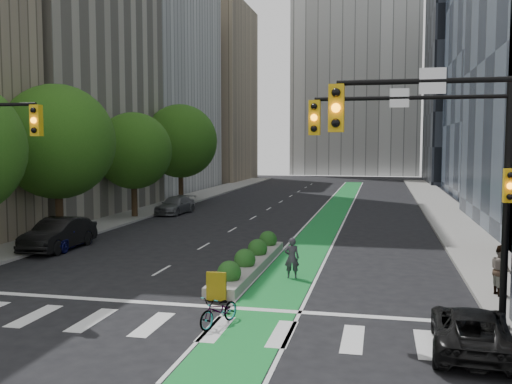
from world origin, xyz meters
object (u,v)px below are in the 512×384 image
at_px(median_planter, 250,261).
at_px(parked_car_left_mid, 59,234).
at_px(parked_car_left_far, 175,205).
at_px(parked_car_left_near, 64,234).
at_px(bicycle, 219,310).
at_px(cyclist, 292,258).
at_px(parked_car_right, 471,330).
at_px(pedestrian_near, 501,270).

relative_size(median_planter, parked_car_left_mid, 2.05).
bearing_deg(parked_car_left_far, parked_car_left_near, -86.53).
bearing_deg(bicycle, cyclist, 100.23).
xyz_separation_m(parked_car_left_mid, parked_car_right, (18.58, -10.72, -0.23)).
xyz_separation_m(parked_car_left_near, pedestrian_near, (20.39, -5.58, 0.30)).
xyz_separation_m(cyclist, parked_car_left_near, (-12.71, 4.08, -0.10)).
relative_size(parked_car_left_far, parked_car_right, 1.06).
relative_size(median_planter, pedestrian_near, 5.79).
bearing_deg(bicycle, parked_car_left_near, 158.23).
bearing_deg(parked_car_right, bicycle, -1.43).
distance_m(parked_car_left_mid, parked_car_right, 21.46).
xyz_separation_m(parked_car_left_near, parked_car_left_far, (0.51, 15.19, -0.08)).
xyz_separation_m(parked_car_left_mid, pedestrian_near, (20.39, -5.07, 0.21)).
relative_size(parked_car_left_near, parked_car_left_far, 0.95).
relative_size(cyclist, parked_car_left_mid, 0.33).
height_order(median_planter, parked_car_left_near, parked_car_left_near).
bearing_deg(parked_car_left_mid, median_planter, -12.81).
xyz_separation_m(cyclist, parked_car_right, (5.87, -7.16, -0.24)).
height_order(median_planter, bicycle, median_planter).
bearing_deg(median_planter, bicycle, -84.05).
height_order(cyclist, parked_car_left_mid, cyclist).
distance_m(bicycle, parked_car_left_far, 28.00).
height_order(cyclist, parked_car_left_far, cyclist).
distance_m(median_planter, parked_car_left_far, 20.75).
bearing_deg(pedestrian_near, parked_car_right, 148.49).
bearing_deg(parked_car_left_near, parked_car_right, -33.17).
bearing_deg(parked_car_left_mid, pedestrian_near, -14.27).
bearing_deg(parked_car_left_near, cyclist, -19.81).
distance_m(parked_car_left_far, parked_car_right, 32.01).
bearing_deg(bicycle, parked_car_right, 15.35).
bearing_deg(pedestrian_near, cyclist, 65.11).
xyz_separation_m(cyclist, parked_car_left_mid, (-12.71, 3.57, -0.01)).
xyz_separation_m(median_planter, cyclist, (2.01, -1.19, 0.47)).
xyz_separation_m(parked_car_left_far, pedestrian_near, (19.88, -20.77, 0.37)).
distance_m(cyclist, pedestrian_near, 7.83).
height_order(bicycle, parked_car_right, parked_car_right).
bearing_deg(median_planter, parked_car_left_near, 164.92).
distance_m(parked_car_left_near, parked_car_left_mid, 0.52).
xyz_separation_m(median_planter, pedestrian_near, (9.69, -2.70, 0.66)).
distance_m(median_planter, pedestrian_near, 10.08).
distance_m(parked_car_left_mid, parked_car_left_far, 15.71).
relative_size(median_planter, parked_car_left_near, 2.36).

